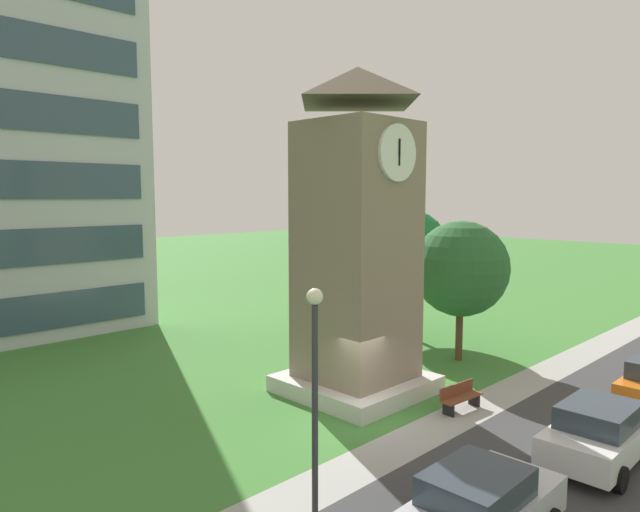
{
  "coord_description": "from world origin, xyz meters",
  "views": [
    {
      "loc": [
        -13.71,
        -11.65,
        7.24
      ],
      "look_at": [
        0.88,
        3.07,
        5.06
      ],
      "focal_mm": 32.06,
      "sensor_mm": 36.0,
      "label": 1
    }
  ],
  "objects": [
    {
      "name": "park_bench",
      "position": [
        2.87,
        -1.69,
        0.46
      ],
      "size": [
        1.83,
        0.63,
        0.88
      ],
      "color": "brown",
      "rests_on": "ground"
    },
    {
      "name": "tree_streetside",
      "position": [
        9.92,
        5.79,
        4.52
      ],
      "size": [
        4.12,
        4.12,
        6.59
      ],
      "color": "#513823",
      "rests_on": "ground"
    },
    {
      "name": "parked_car_silver",
      "position": [
        -3.55,
        -6.06,
        0.86
      ],
      "size": [
        4.25,
        2.08,
        1.69
      ],
      "color": "silver",
      "rests_on": "ground"
    },
    {
      "name": "clock_tower",
      "position": [
        1.76,
        2.06,
        5.31
      ],
      "size": [
        4.72,
        4.72,
        11.77
      ],
      "color": "gray",
      "rests_on": "ground"
    },
    {
      "name": "tree_by_building",
      "position": [
        8.08,
        1.58,
        4.08
      ],
      "size": [
        4.19,
        4.19,
        6.18
      ],
      "color": "#513823",
      "rests_on": "ground"
    },
    {
      "name": "street_asphalt",
      "position": [
        0.0,
        -6.37,
        0.0
      ],
      "size": [
        120.0,
        7.2,
        0.01
      ],
      "primitive_type": "cube",
      "color": "#38383A",
      "rests_on": "ground"
    },
    {
      "name": "street_lamp",
      "position": [
        -5.29,
        -3.0,
        3.32
      ],
      "size": [
        0.36,
        0.36,
        5.28
      ],
      "color": "#333338",
      "rests_on": "ground"
    },
    {
      "name": "parked_car_white",
      "position": [
        2.21,
        -6.42,
        0.86
      ],
      "size": [
        4.4,
        2.11,
        1.69
      ],
      "color": "silver",
      "rests_on": "ground"
    },
    {
      "name": "ground_plane",
      "position": [
        0.0,
        0.0,
        0.0
      ],
      "size": [
        160.0,
        160.0,
        0.0
      ],
      "primitive_type": "plane",
      "color": "#3D7A33"
    },
    {
      "name": "kerb_strip",
      "position": [
        0.0,
        -1.97,
        0.0
      ],
      "size": [
        120.0,
        1.6,
        0.01
      ],
      "primitive_type": "cube",
      "color": "#9E9E99",
      "rests_on": "ground"
    }
  ]
}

